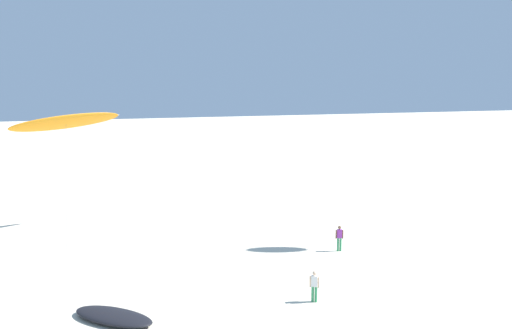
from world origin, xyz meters
TOP-DOWN VIEW (x-y plane):
  - flying_kite_0 at (-5.31, 37.64)m, footprint 7.91×7.35m
  - grounded_kite_0 at (-3.70, 19.97)m, footprint 4.21×4.17m
  - person_foreground_walker at (10.97, 26.59)m, footprint 0.49×0.28m
  - person_near_left at (5.99, 19.22)m, footprint 0.42×0.34m

SIDE VIEW (x-z plane):
  - grounded_kite_0 at x=-3.70m, z-range 0.00..0.44m
  - person_near_left at x=5.99m, z-range 0.08..1.66m
  - person_foreground_walker at x=10.97m, z-range 0.08..1.74m
  - flying_kite_0 at x=-5.31m, z-range 3.47..12.29m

